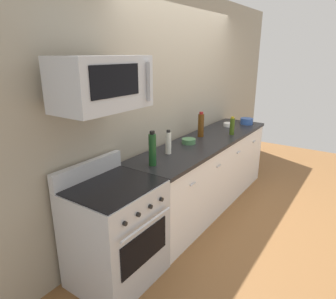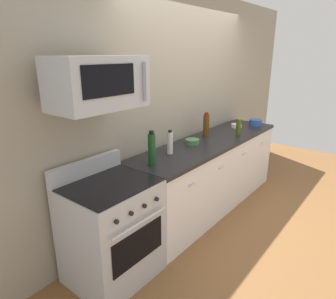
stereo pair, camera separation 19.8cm
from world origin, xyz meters
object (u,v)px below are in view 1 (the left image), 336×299
Objects in this scene: microwave at (102,83)px; bottle_vinegar_white at (168,143)px; bowl_green_glaze at (189,141)px; bottle_wine_green at (152,149)px; bottle_wine_amber at (201,125)px; range_oven at (116,232)px; bowl_white_ceramic at (229,125)px; bottle_olive_oil at (232,126)px; bowl_blue_mixing at (247,121)px.

microwave is 1.18m from bottle_vinegar_white.
microwave is 1.61m from bowl_green_glaze.
bottle_wine_amber is at bearing 5.54° from bottle_wine_green.
range_oven is 2.54m from bowl_white_ceramic.
bottle_wine_amber is 2.15× the size of bowl_white_ceramic.
bowl_white_ceramic is at bearing -5.75° from bottle_wine_amber.
bottle_vinegar_white is at bearing 167.35° from bottle_olive_oil.
bottle_olive_oil is 1.16m from bottle_vinegar_white.
bowl_green_glaze is (1.39, 0.05, -0.80)m from microwave.
bottle_wine_amber is 0.81m from bottle_vinegar_white.
bottle_wine_green reaches higher than bottle_wine_amber.
bottle_olive_oil is 1.44× the size of bowl_green_glaze.
microwave is 2.62m from bowl_white_ceramic.
microwave reaches higher than bottle_vinegar_white.
range_oven is at bearing -176.28° from bowl_green_glaze.
bottle_wine_amber is at bearing 174.25° from bowl_white_ceramic.
bowl_white_ceramic is (2.49, 0.00, -0.80)m from microwave.
bottle_wine_amber is (1.75, 0.12, 0.60)m from range_oven.
bottle_wine_green reaches higher than bottle_olive_oil.
bowl_white_ceramic is at bearing -1.16° from bottle_vinegar_white.
bowl_blue_mixing is (2.79, -0.16, -0.78)m from microwave.
bottle_wine_amber reaches higher than range_oven.
bottle_vinegar_white reaches higher than bowl_white_ceramic.
bowl_blue_mixing is at bearing -2.44° from range_oven.
bottle_wine_green is at bearing 173.16° from bottle_olive_oil.
bowl_blue_mixing is at bearing -29.46° from bowl_white_ceramic.
microwave is 2.29× the size of bottle_wine_amber.
bottle_wine_green reaches higher than range_oven.
bottle_wine_amber is at bearing 2.54° from microwave.
range_oven is 3.30× the size of bottle_wine_amber.
range_oven is 3.11× the size of bottle_wine_green.
microwave is 3.92× the size of bowl_blue_mixing.
bowl_green_glaze is at bearing 177.80° from bowl_white_ceramic.
bottle_wine_amber is at bearing 166.83° from bowl_blue_mixing.
bottle_wine_green is (-1.52, 0.18, 0.05)m from bottle_olive_oil.
bottle_wine_green is at bearing -174.25° from bowl_green_glaze.
bowl_green_glaze reaches higher than bowl_white_ceramic.
bottle_vinegar_white is at bearing 2.13° from microwave.
bowl_blue_mixing is at bearing -3.36° from microwave.
bottle_vinegar_white is 1.38× the size of bowl_blue_mixing.
bottle_olive_oil reaches higher than bowl_green_glaze.
bowl_blue_mixing is (1.03, -0.24, -0.11)m from bottle_wine_amber.
range_oven is at bearing -178.88° from bowl_white_ceramic.
bottle_wine_amber is (1.75, 0.08, -0.68)m from microwave.
bottle_wine_amber is 1.06m from bowl_blue_mixing.
microwave is at bearing -177.87° from bottle_vinegar_white.
bowl_blue_mixing is (0.30, -0.17, 0.02)m from bowl_white_ceramic.
bowl_blue_mixing is (2.79, -0.12, 0.50)m from range_oven.
bottle_olive_oil reaches higher than range_oven.
bottle_vinegar_white is 1.56× the size of bowl_green_glaze.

